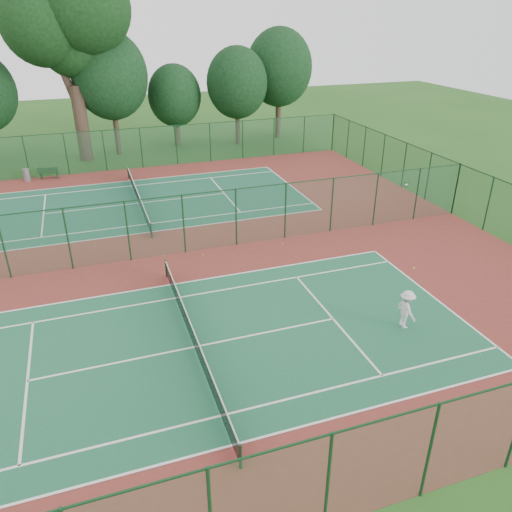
{
  "coord_description": "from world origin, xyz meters",
  "views": [
    {
      "loc": [
        -3.07,
        -25.7,
        12.59
      ],
      "look_at": [
        4.16,
        -4.84,
        1.6
      ],
      "focal_mm": 35.0,
      "sensor_mm": 36.0,
      "label": 1
    }
  ],
  "objects_px": {
    "player_near": "(406,309)",
    "bench": "(48,173)",
    "big_tree": "(68,22)",
    "trash_bin": "(27,175)"
  },
  "relations": [
    {
      "from": "player_near",
      "to": "big_tree",
      "type": "bearing_deg",
      "value": 17.37
    },
    {
      "from": "bench",
      "to": "big_tree",
      "type": "relative_size",
      "value": 0.1
    },
    {
      "from": "trash_bin",
      "to": "bench",
      "type": "xyz_separation_m",
      "value": [
        1.65,
        0.05,
        0.01
      ]
    },
    {
      "from": "player_near",
      "to": "trash_bin",
      "type": "distance_m",
      "value": 32.53
    },
    {
      "from": "trash_bin",
      "to": "player_near",
      "type": "bearing_deg",
      "value": -58.67
    },
    {
      "from": "bench",
      "to": "player_near",
      "type": "bearing_deg",
      "value": -52.94
    },
    {
      "from": "trash_bin",
      "to": "big_tree",
      "type": "relative_size",
      "value": 0.06
    },
    {
      "from": "bench",
      "to": "big_tree",
      "type": "distance_m",
      "value": 12.67
    },
    {
      "from": "player_near",
      "to": "bench",
      "type": "height_order",
      "value": "player_near"
    },
    {
      "from": "trash_bin",
      "to": "big_tree",
      "type": "height_order",
      "value": "big_tree"
    }
  ]
}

